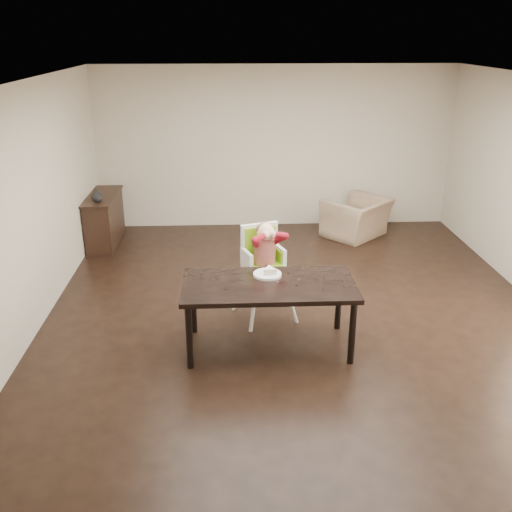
% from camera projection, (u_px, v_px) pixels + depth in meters
% --- Properties ---
extents(ground, '(7.00, 7.00, 0.00)m').
position_uv_depth(ground, '(297.00, 315.00, 6.85)').
color(ground, black).
rests_on(ground, ground).
extents(room_walls, '(6.02, 7.02, 2.71)m').
position_uv_depth(room_walls, '(302.00, 163.00, 6.17)').
color(room_walls, beige).
rests_on(room_walls, ground).
extents(dining_table, '(1.80, 0.90, 0.75)m').
position_uv_depth(dining_table, '(269.00, 290.00, 5.93)').
color(dining_table, black).
rests_on(dining_table, ground).
extents(high_chair, '(0.62, 0.62, 1.18)m').
position_uv_depth(high_chair, '(264.00, 251.00, 6.56)').
color(high_chair, white).
rests_on(high_chair, ground).
extents(plate, '(0.39, 0.39, 0.09)m').
position_uv_depth(plate, '(268.00, 273.00, 6.08)').
color(plate, white).
rests_on(plate, dining_table).
extents(armchair, '(1.14, 1.13, 0.85)m').
position_uv_depth(armchair, '(357.00, 211.00, 9.36)').
color(armchair, '#9D8164').
rests_on(armchair, ground).
extents(sideboard, '(0.44, 1.26, 0.79)m').
position_uv_depth(sideboard, '(105.00, 219.00, 9.06)').
color(sideboard, black).
rests_on(sideboard, ground).
extents(vase, '(0.24, 0.25, 0.18)m').
position_uv_depth(vase, '(97.00, 196.00, 8.57)').
color(vase, '#99999E').
rests_on(vase, sideboard).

